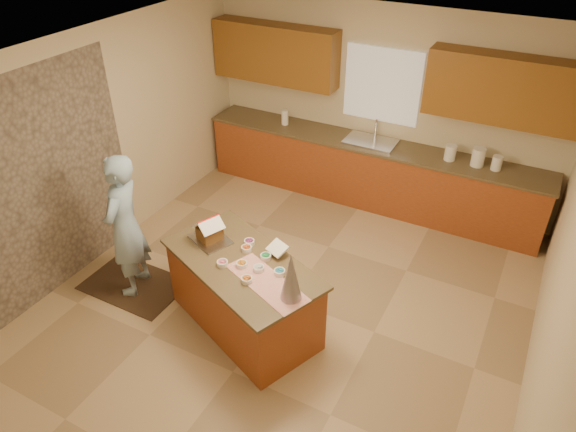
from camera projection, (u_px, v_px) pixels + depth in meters
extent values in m
plane|color=tan|center=(288.00, 300.00, 5.91)|extent=(5.50, 5.50, 0.00)
plane|color=silver|center=(287.00, 63.00, 4.41)|extent=(5.50, 5.50, 0.00)
plane|color=beige|center=(381.00, 106.00, 7.18)|extent=(5.50, 5.50, 0.00)
plane|color=beige|center=(74.00, 413.00, 3.13)|extent=(5.50, 5.50, 0.00)
plane|color=beige|center=(99.00, 147.00, 6.13)|extent=(5.50, 5.50, 0.00)
plane|color=beige|center=(563.00, 276.00, 4.19)|extent=(5.50, 5.50, 0.00)
plane|color=gray|center=(48.00, 185.00, 5.59)|extent=(0.00, 2.50, 2.50)
cube|color=white|center=(382.00, 85.00, 6.99)|extent=(1.05, 0.03, 1.00)
cube|color=#97481F|center=(367.00, 173.00, 7.47)|extent=(4.80, 0.60, 0.88)
cube|color=brown|center=(370.00, 144.00, 7.21)|extent=(4.85, 0.63, 0.04)
cube|color=brown|center=(275.00, 54.00, 7.35)|extent=(1.85, 0.35, 0.80)
cube|color=brown|center=(506.00, 90.00, 6.14)|extent=(1.85, 0.35, 0.80)
cube|color=silver|center=(370.00, 145.00, 7.22)|extent=(0.70, 0.45, 0.12)
cylinder|color=silver|center=(376.00, 128.00, 7.25)|extent=(0.03, 0.03, 0.28)
cube|color=#97481F|center=(244.00, 295.00, 5.40)|extent=(1.82, 1.38, 0.80)
cube|color=brown|center=(242.00, 263.00, 5.17)|extent=(1.91, 1.48, 0.04)
cube|color=#A5170B|center=(267.00, 283.00, 4.90)|extent=(0.96, 0.65, 0.01)
cube|color=silver|center=(210.00, 240.00, 5.45)|extent=(0.50, 0.44, 0.02)
cube|color=white|center=(277.00, 248.00, 5.21)|extent=(0.24, 0.22, 0.09)
cone|color=silver|center=(291.00, 276.00, 4.59)|extent=(0.26, 0.26, 0.50)
cube|color=black|center=(134.00, 285.00, 6.12)|extent=(1.14, 0.75, 0.01)
imported|color=#92B2CF|center=(125.00, 226.00, 5.63)|extent=(0.57, 0.71, 1.69)
cylinder|color=white|center=(450.00, 153.00, 6.72)|extent=(0.15, 0.15, 0.20)
cylinder|color=white|center=(478.00, 157.00, 6.58)|extent=(0.16, 0.16, 0.24)
cylinder|color=white|center=(497.00, 163.00, 6.51)|extent=(0.13, 0.13, 0.18)
cylinder|color=white|center=(285.00, 117.00, 7.66)|extent=(0.10, 0.10, 0.22)
cube|color=brown|center=(210.00, 233.00, 5.40)|extent=(0.27, 0.28, 0.14)
cube|color=white|center=(206.00, 221.00, 5.37)|extent=(0.22, 0.28, 0.11)
cube|color=white|center=(212.00, 226.00, 5.30)|extent=(0.22, 0.28, 0.11)
cylinder|color=red|center=(208.00, 219.00, 5.31)|extent=(0.11, 0.24, 0.02)
cylinder|color=orange|center=(247.00, 249.00, 5.30)|extent=(0.11, 0.11, 0.05)
cylinder|color=#9D3481|center=(249.00, 242.00, 5.39)|extent=(0.11, 0.11, 0.05)
cylinder|color=orange|center=(247.00, 280.00, 4.89)|extent=(0.11, 0.11, 0.05)
cylinder|color=pink|center=(222.00, 263.00, 5.10)|extent=(0.11, 0.11, 0.05)
cylinder|color=green|center=(266.00, 257.00, 5.18)|extent=(0.11, 0.11, 0.05)
cylinder|color=silver|center=(259.00, 269.00, 5.03)|extent=(0.11, 0.11, 0.05)
cylinder|color=orange|center=(242.00, 265.00, 5.08)|extent=(0.11, 0.11, 0.05)
cylinder|color=#369ECA|center=(280.00, 272.00, 4.99)|extent=(0.11, 0.11, 0.05)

